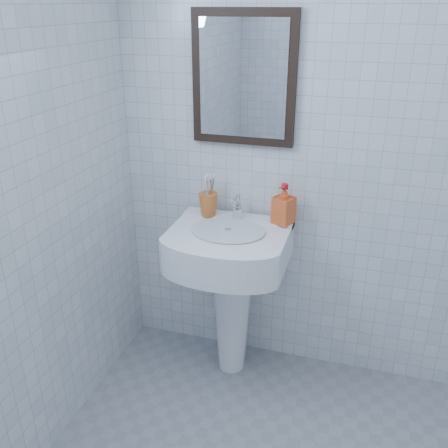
% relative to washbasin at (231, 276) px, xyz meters
% --- Properties ---
extents(wall_back, '(2.20, 0.02, 2.50)m').
position_rel_washbasin_xyz_m(wall_back, '(0.46, 0.21, 0.66)').
color(wall_back, silver).
rests_on(wall_back, ground).
extents(washbasin, '(0.57, 0.42, 0.88)m').
position_rel_washbasin_xyz_m(washbasin, '(0.00, 0.00, 0.00)').
color(washbasin, white).
rests_on(washbasin, ground).
extents(faucet, '(0.05, 0.12, 0.13)m').
position_rel_washbasin_xyz_m(faucet, '(0.00, 0.10, 0.33)').
color(faucet, silver).
rests_on(faucet, washbasin).
extents(toothbrush_cup, '(0.13, 0.13, 0.12)m').
position_rel_washbasin_xyz_m(toothbrush_cup, '(-0.15, 0.10, 0.34)').
color(toothbrush_cup, '#BD6125').
rests_on(toothbrush_cup, washbasin).
extents(soap_dispenser, '(0.12, 0.12, 0.20)m').
position_rel_washbasin_xyz_m(soap_dispenser, '(0.23, 0.11, 0.38)').
color(soap_dispenser, red).
rests_on(soap_dispenser, washbasin).
extents(wall_mirror, '(0.50, 0.04, 0.62)m').
position_rel_washbasin_xyz_m(wall_mirror, '(0.00, 0.19, 0.96)').
color(wall_mirror, black).
rests_on(wall_mirror, wall_back).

